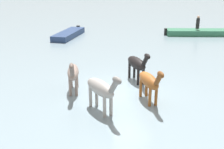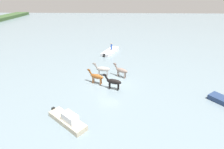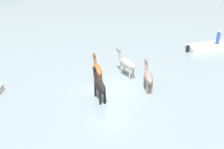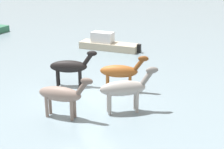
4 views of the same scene
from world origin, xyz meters
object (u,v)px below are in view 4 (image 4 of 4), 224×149
(horse_rear_stallion, at_px, (70,67))
(boat_tender_starboard, at_px, (108,45))
(horse_dun_straggler, at_px, (125,88))
(horse_pinto_flank, at_px, (62,94))
(horse_mid_herd, at_px, (121,71))

(horse_rear_stallion, xyz_separation_m, boat_tender_starboard, (-6.13, 3.75, -0.68))
(horse_dun_straggler, height_order, horse_rear_stallion, horse_dun_straggler)
(horse_rear_stallion, relative_size, boat_tender_starboard, 0.59)
(horse_dun_straggler, xyz_separation_m, horse_rear_stallion, (-3.56, -1.54, -0.04))
(horse_dun_straggler, bearing_deg, boat_tender_starboard, 83.69)
(horse_rear_stallion, height_order, boat_tender_starboard, horse_rear_stallion)
(horse_rear_stallion, relative_size, horse_pinto_flank, 1.11)
(boat_tender_starboard, bearing_deg, horse_rear_stallion, 98.06)
(horse_dun_straggler, height_order, horse_mid_herd, horse_dun_straggler)
(horse_dun_straggler, distance_m, boat_tender_starboard, 9.96)
(horse_dun_straggler, distance_m, horse_pinto_flank, 2.51)
(horse_dun_straggler, distance_m, horse_mid_herd, 2.28)
(horse_mid_herd, bearing_deg, horse_dun_straggler, -80.63)
(horse_rear_stallion, bearing_deg, boat_tender_starboard, 77.71)
(horse_pinto_flank, bearing_deg, horse_rear_stallion, 108.66)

